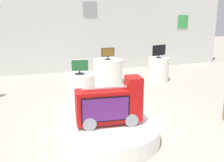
{
  "coord_description": "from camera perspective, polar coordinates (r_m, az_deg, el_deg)",
  "views": [
    {
      "loc": [
        -1.55,
        -4.23,
        2.11
      ],
      "look_at": [
        -0.15,
        0.14,
        0.88
      ],
      "focal_mm": 41.63,
      "sensor_mm": 36.0,
      "label": 1
    }
  ],
  "objects": [
    {
      "name": "tv_on_right_rear",
      "position": [
        5.93,
        -7.12,
        3.15
      ],
      "size": [
        0.4,
        0.22,
        0.34
      ],
      "color": "black",
      "rests_on": "display_pedestal_right_rear"
    },
    {
      "name": "ground_plane",
      "position": [
        4.97,
        2.21,
        -10.13
      ],
      "size": [
        30.0,
        30.0,
        0.0
      ],
      "primitive_type": "plane",
      "color": "#A8A091"
    },
    {
      "name": "main_display_pedestal",
      "position": [
        4.45,
        -0.7,
        -11.2
      ],
      "size": [
        1.71,
        1.71,
        0.29
      ],
      "primitive_type": "cylinder",
      "color": "white",
      "rests_on": "ground"
    },
    {
      "name": "tv_on_left_rear",
      "position": [
        8.15,
        10.3,
        6.55
      ],
      "size": [
        0.5,
        0.18,
        0.4
      ],
      "color": "black",
      "rests_on": "display_pedestal_left_rear"
    },
    {
      "name": "novelty_firetruck_tv",
      "position": [
        4.26,
        -0.42,
        -5.5
      ],
      "size": [
        1.1,
        0.46,
        0.8
      ],
      "color": "gray",
      "rests_on": "main_display_pedestal"
    },
    {
      "name": "tv_on_center_rear",
      "position": [
        7.73,
        -0.89,
        6.14
      ],
      "size": [
        0.4,
        0.18,
        0.35
      ],
      "color": "black",
      "rests_on": "display_pedestal_center_rear"
    },
    {
      "name": "display_pedestal_right_rear",
      "position": [
        6.07,
        -6.97,
        -1.84
      ],
      "size": [
        0.68,
        0.68,
        0.73
      ],
      "primitive_type": "cylinder",
      "color": "white",
      "rests_on": "ground"
    },
    {
      "name": "back_wall_display",
      "position": [
        9.36,
        -8.42,
        11.95
      ],
      "size": [
        11.84,
        0.13,
        3.27
      ],
      "color": "silver",
      "rests_on": "ground"
    },
    {
      "name": "display_pedestal_left_rear",
      "position": [
        8.26,
        10.11,
        2.54
      ],
      "size": [
        0.65,
        0.65,
        0.73
      ],
      "primitive_type": "cylinder",
      "color": "white",
      "rests_on": "ground"
    },
    {
      "name": "display_pedestal_center_rear",
      "position": [
        7.84,
        -0.88,
        2.11
      ],
      "size": [
        0.88,
        0.88,
        0.73
      ],
      "primitive_type": "cylinder",
      "color": "white",
      "rests_on": "ground"
    }
  ]
}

